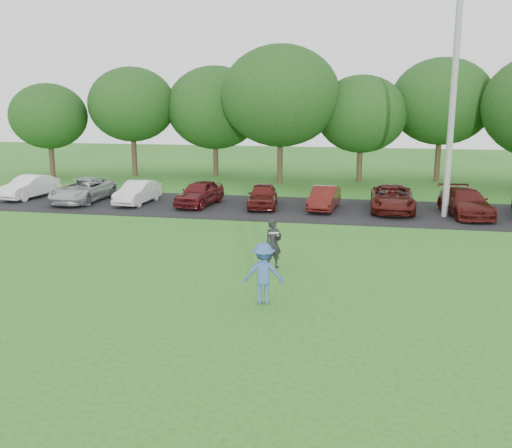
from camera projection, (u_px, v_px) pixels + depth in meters
The scene contains 7 objects.
ground at pixel (231, 297), 15.67m from camera, with size 100.00×100.00×0.00m, color #267020.
parking_lot at pixel (293, 209), 28.12m from camera, with size 32.00×6.50×0.03m, color black.
utility_pole at pixel (453, 96), 25.04m from camera, with size 0.28×0.28×10.84m, color gray.
frisbee_player at pixel (263, 273), 15.04m from camera, with size 1.13×0.73×2.01m.
camera_bystander at pixel (273, 244), 18.16m from camera, with size 0.70×0.67×1.61m.
parked_cars at pixel (321, 197), 27.73m from camera, with size 30.97×4.95×1.25m.
tree_row at pixel (338, 105), 36.13m from camera, with size 42.39×9.85×8.64m.
Camera 1 is at (3.53, -14.45, 5.35)m, focal length 40.00 mm.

